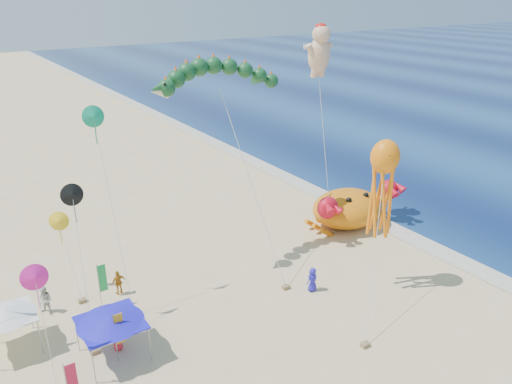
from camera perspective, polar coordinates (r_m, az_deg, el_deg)
ground at (r=36.21m, az=4.46°, el=-9.90°), size 320.00×320.00×0.00m
foam_strip at (r=43.80m, az=16.98°, el=-4.84°), size 320.00×320.00×0.00m
crab_inflatable at (r=43.85m, az=10.55°, el=-1.72°), size 8.78×5.43×3.85m
dragon_kite at (r=35.34m, az=-4.46°, el=12.59°), size 10.71×9.15×14.51m
cherub_kite at (r=41.50m, az=7.29°, el=15.84°), size 1.90×4.37×16.74m
octopus_kite at (r=32.92m, az=14.28°, el=1.21°), size 6.32×5.42×10.54m
canopy_blue at (r=29.24m, az=-16.31°, el=-13.81°), size 3.67×3.67×2.71m
canopy_white at (r=31.84m, az=-26.71°, el=-12.26°), size 3.23×3.23×2.71m
feather_flags at (r=29.46m, az=-20.21°, el=-15.10°), size 7.88×8.14×3.20m
beachgoers at (r=33.57m, az=-16.34°, el=-11.92°), size 19.84×8.64×1.88m
small_kites at (r=30.24m, az=-22.53°, el=-2.97°), size 9.73×12.48×12.96m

